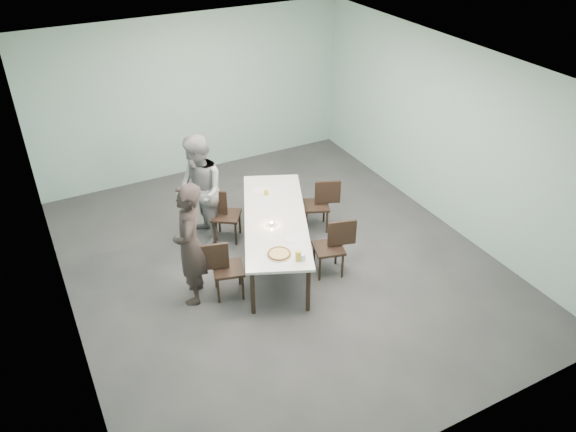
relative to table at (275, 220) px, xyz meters
name	(u,v)px	position (x,y,z in m)	size (l,w,h in m)	color
ground	(279,262)	(0.00, -0.12, -0.69)	(7.00, 7.00, 0.00)	#333335
room_shell	(278,141)	(0.00, -0.12, 1.33)	(6.02, 7.02, 3.01)	#94BAB1
table	(275,220)	(0.00, 0.00, 0.00)	(1.86, 2.74, 0.75)	white
chair_near_left	(222,266)	(-1.03, -0.42, -0.19)	(0.65, 0.52, 0.87)	black
chair_far_left	(221,211)	(-0.51, 0.89, -0.19)	(0.63, 0.58, 0.87)	black
chair_near_right	(334,244)	(0.61, -0.69, -0.19)	(0.65, 0.52, 0.87)	black
chair_far_right	(321,201)	(1.04, 0.43, -0.19)	(0.65, 0.55, 0.87)	black
diner_near	(190,245)	(-1.41, -0.29, 0.20)	(0.65, 0.43, 1.79)	black
diner_far	(199,192)	(-0.81, 0.98, 0.21)	(0.88, 0.68, 1.80)	gray
pizza	(279,254)	(-0.37, -0.87, 0.08)	(0.34, 0.34, 0.04)	white
side_plate	(291,239)	(-0.06, -0.62, 0.06)	(0.18, 0.18, 0.01)	white
beer_glass	(298,256)	(-0.21, -1.10, 0.13)	(0.08, 0.08, 0.15)	gold
water_tumbler	(302,257)	(-0.15, -1.10, 0.10)	(0.08, 0.08, 0.09)	silver
tealight	(272,224)	(-0.14, -0.17, 0.08)	(0.06, 0.06, 0.05)	silver
amber_tumbler	(266,192)	(0.17, 0.65, 0.10)	(0.07, 0.07, 0.08)	gold
menu	(262,191)	(0.16, 0.80, 0.06)	(0.30, 0.22, 0.01)	silver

